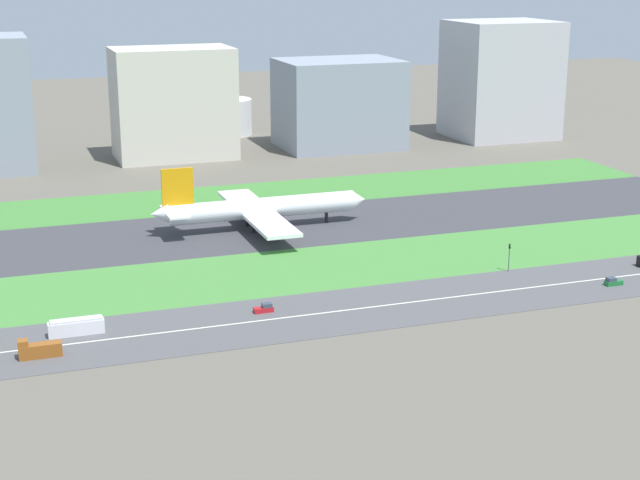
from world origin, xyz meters
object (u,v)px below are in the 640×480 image
(bus_0, at_px, (76,327))
(traffic_light, at_px, (509,255))
(car_2, at_px, (264,308))
(fuel_tank_centre, at_px, (225,117))
(hangar_building, at_px, (173,103))
(fuel_tank_west, at_px, (158,121))
(airliner, at_px, (258,208))
(office_tower, at_px, (339,104))
(cargo_warehouse, at_px, (501,79))
(car_0, at_px, (613,282))
(truck_1, at_px, (39,350))

(bus_0, xyz_separation_m, traffic_light, (107.89, 7.99, 2.47))
(car_2, xyz_separation_m, fuel_tank_centre, (47.52, 227.00, 7.04))
(hangar_building, distance_m, fuel_tank_west, 47.16)
(airliner, bearing_deg, fuel_tank_west, 90.18)
(fuel_tank_west, relative_size, fuel_tank_centre, 0.74)
(airliner, height_order, fuel_tank_centre, airliner)
(bus_0, xyz_separation_m, hangar_building, (57.26, 182.00, 19.76))
(office_tower, distance_m, cargo_warehouse, 76.08)
(hangar_building, distance_m, office_tower, 69.35)
(car_0, relative_size, car_2, 1.00)
(truck_1, xyz_separation_m, bus_0, (8.29, 10.00, 0.15))
(bus_0, relative_size, car_2, 2.64)
(traffic_light, bearing_deg, cargo_warehouse, 61.52)
(airliner, xyz_separation_m, car_2, (-17.82, -68.00, -5.31))
(traffic_light, bearing_deg, office_tower, 83.88)
(truck_1, relative_size, hangar_building, 0.18)
(office_tower, bearing_deg, airliner, -120.63)
(bus_0, height_order, fuel_tank_centre, fuel_tank_centre)
(truck_1, relative_size, traffic_light, 1.17)
(airliner, distance_m, cargo_warehouse, 184.05)
(car_0, xyz_separation_m, cargo_warehouse, (75.98, 192.00, 24.28))
(car_0, relative_size, traffic_light, 0.61)
(hangar_building, relative_size, office_tower, 0.95)
(airliner, height_order, car_2, airliner)
(airliner, bearing_deg, hangar_building, 90.89)
(bus_0, height_order, office_tower, office_tower)
(fuel_tank_west, bearing_deg, car_2, -94.37)
(truck_1, height_order, office_tower, office_tower)
(office_tower, xyz_separation_m, fuel_tank_west, (-67.98, 45.00, -10.61))
(office_tower, bearing_deg, fuel_tank_centre, 130.02)
(cargo_warehouse, bearing_deg, airliner, -141.49)
(truck_1, relative_size, car_0, 1.91)
(car_2, relative_size, fuel_tank_west, 0.25)
(airliner, relative_size, car_0, 14.77)
(hangar_building, height_order, fuel_tank_west, hangar_building)
(car_2, bearing_deg, fuel_tank_west, 85.63)
(fuel_tank_centre, bearing_deg, hangar_building, -124.97)
(car_2, distance_m, traffic_light, 67.23)
(cargo_warehouse, height_order, fuel_tank_west, cargo_warehouse)
(traffic_light, bearing_deg, fuel_tank_west, 102.70)
(truck_1, bearing_deg, traffic_light, -171.20)
(bus_0, distance_m, traffic_light, 108.21)
(fuel_tank_west, xyz_separation_m, fuel_tank_centre, (30.19, 0.00, 0.44))
(traffic_light, bearing_deg, car_2, -173.16)
(airliner, height_order, fuel_tank_west, airliner)
(fuel_tank_west, distance_m, fuel_tank_centre, 30.19)
(truck_1, bearing_deg, bus_0, -129.66)
(truck_1, bearing_deg, cargo_warehouse, -137.64)
(car_0, xyz_separation_m, fuel_tank_centre, (-37.57, 237.00, 7.04))
(car_2, height_order, fuel_tank_west, fuel_tank_west)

